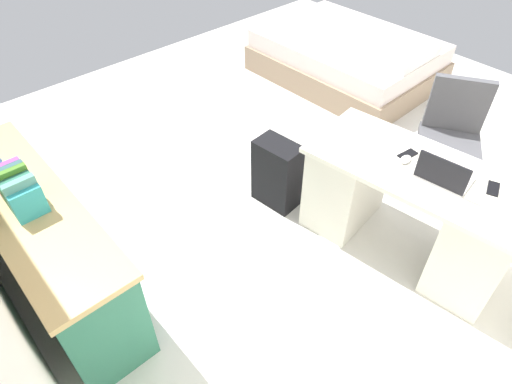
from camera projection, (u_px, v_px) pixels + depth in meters
ground_plane at (317, 173)px, 3.94m from camera, size 6.11×6.11×0.00m
desk at (408, 208)px, 3.06m from camera, size 1.52×0.85×0.75m
office_chair at (447, 146)px, 3.53m from camera, size 0.63×0.63×0.94m
credenza at (47, 245)px, 2.82m from camera, size 1.80×0.48×0.77m
bed at (347, 58)px, 5.04m from camera, size 1.94×1.45×0.58m
suitcase_black at (277, 174)px, 3.49m from camera, size 0.38×0.26×0.57m
laptop at (443, 175)px, 2.69m from camera, size 0.34×0.26×0.21m
computer_mouse at (406, 159)px, 2.86m from camera, size 0.07×0.11×0.03m
cell_phone_near_laptop at (493, 189)px, 2.67m from camera, size 0.11×0.15×0.01m
cell_phone_by_mouse at (408, 154)px, 2.92m from camera, size 0.08×0.14×0.01m
book_row at (19, 190)px, 2.48m from camera, size 0.32×0.17×0.24m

